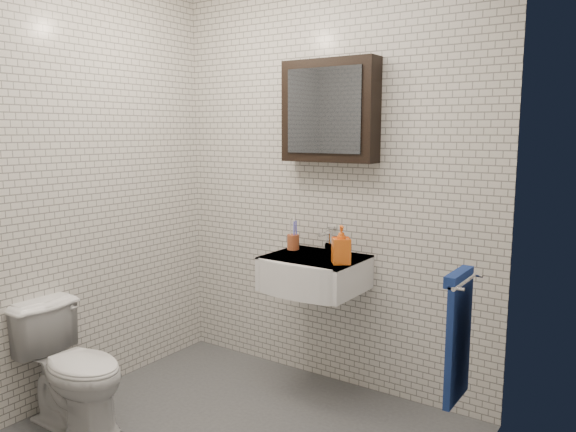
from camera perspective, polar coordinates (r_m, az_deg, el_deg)
The scene contains 8 objects.
room_shell at distance 2.65m, azimuth -6.95°, elevation 6.04°, with size 2.22×2.02×2.51m.
washbasin at distance 3.31m, azimuth 2.38°, elevation -5.82°, with size 0.55×0.50×0.20m.
faucet at distance 3.44m, azimuth 4.13°, elevation -2.54°, with size 0.06×0.20×0.15m.
mirror_cabinet at distance 3.38m, azimuth 4.25°, elevation 10.59°, with size 0.60×0.15×0.60m.
towel_rail at distance 2.59m, azimuth 16.94°, elevation -11.13°, with size 0.09×0.30×0.58m.
toothbrush_cup at distance 3.50m, azimuth 0.53°, elevation -2.59°, with size 0.08×0.08×0.21m.
soap_bottle at distance 3.14m, azimuth 5.43°, elevation -2.92°, with size 0.10×0.10×0.22m, color orange.
toilet at distance 3.31m, azimuth -20.95°, elevation -14.17°, with size 0.37×0.65×0.67m, color white.
Camera 1 is at (1.75, -1.99, 1.58)m, focal length 35.00 mm.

